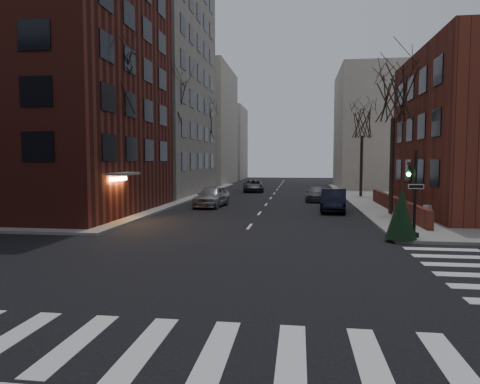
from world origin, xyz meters
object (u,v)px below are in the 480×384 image
at_px(tree_right_b, 362,120).
at_px(car_lane_gray, 316,194).
at_px(car_lane_silver, 212,196).
at_px(tree_right_a, 394,94).
at_px(car_lane_far, 253,186).
at_px(streetlamp_far, 213,156).
at_px(tree_left_c, 204,125).
at_px(traffic_signal, 413,199).
at_px(tree_left_a, 112,83).
at_px(sandwich_board, 427,212).
at_px(evergreen_shrub, 401,214).
at_px(streetlamp_near, 163,153).
at_px(parked_sedan, 334,200).
at_px(tree_left_b, 170,102).

xyz_separation_m(tree_right_b, car_lane_gray, (-4.53, -4.41, -6.94)).
bearing_deg(tree_right_b, car_lane_silver, -141.44).
bearing_deg(tree_right_a, car_lane_far, 119.26).
bearing_deg(streetlamp_far, tree_left_c, -106.70).
bearing_deg(traffic_signal, tree_right_b, 87.85).
relative_size(tree_left_a, tree_right_b, 1.12).
relative_size(car_lane_gray, sandwich_board, 4.90).
distance_m(car_lane_silver, car_lane_gray, 10.28).
xyz_separation_m(sandwich_board, evergreen_shrub, (-3.00, -6.55, 0.68)).
distance_m(streetlamp_near, parked_sedan, 14.02).
distance_m(traffic_signal, streetlamp_far, 36.81).
relative_size(car_lane_far, evergreen_shrub, 2.22).
bearing_deg(tree_right_b, tree_left_b, -161.18).
relative_size(tree_left_b, evergreen_shrub, 4.76).
bearing_deg(sandwich_board, tree_right_b, 84.63).
bearing_deg(car_lane_gray, sandwich_board, -60.45).
xyz_separation_m(tree_left_b, car_lane_silver, (4.66, -4.31, -8.07)).
bearing_deg(car_lane_gray, tree_left_b, -169.16).
height_order(streetlamp_near, parked_sedan, streetlamp_near).
height_order(streetlamp_far, car_lane_gray, streetlamp_far).
distance_m(streetlamp_far, car_lane_silver, 20.99).
bearing_deg(car_lane_far, tree_right_b, -36.27).
bearing_deg(sandwich_board, car_lane_silver, 144.90).
bearing_deg(tree_right_a, sandwich_board, -63.12).
height_order(parked_sedan, sandwich_board, parked_sedan).
height_order(tree_left_a, streetlamp_near, tree_left_a).
distance_m(car_lane_far, evergreen_shrub, 31.46).
distance_m(tree_right_b, streetlamp_near, 20.01).
bearing_deg(tree_right_a, car_lane_silver, 164.10).
xyz_separation_m(car_lane_silver, sandwich_board, (14.44, -6.64, -0.24)).
xyz_separation_m(tree_left_a, tree_left_b, (0.00, 12.00, 0.44)).
distance_m(tree_right_a, tree_right_b, 14.01).
bearing_deg(traffic_signal, car_lane_silver, 133.58).
distance_m(tree_left_b, streetlamp_far, 16.68).
bearing_deg(car_lane_silver, streetlamp_near, -178.83).
distance_m(parked_sedan, car_lane_silver, 9.55).
bearing_deg(evergreen_shrub, tree_left_a, 161.14).
bearing_deg(streetlamp_near, sandwich_board, -20.60).
relative_size(traffic_signal, tree_left_b, 0.37).
distance_m(streetlamp_near, evergreen_shrub, 20.77).
xyz_separation_m(tree_left_b, car_lane_gray, (13.07, 1.59, -8.27)).
xyz_separation_m(tree_right_b, streetlamp_far, (-17.00, 10.00, -3.35)).
relative_size(streetlamp_far, sandwich_board, 6.94).
relative_size(tree_left_b, parked_sedan, 2.21).
relative_size(streetlamp_far, car_lane_gray, 1.42).
distance_m(streetlamp_near, streetlamp_far, 20.00).
relative_size(streetlamp_near, evergreen_shrub, 2.77).
bearing_deg(car_lane_gray, car_lane_far, 126.45).
bearing_deg(evergreen_shrub, tree_right_b, 86.35).
bearing_deg(car_lane_silver, tree_right_b, 44.15).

